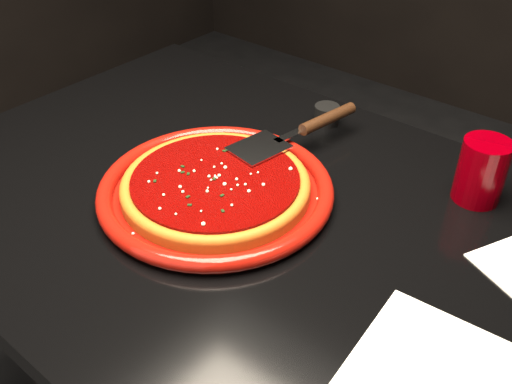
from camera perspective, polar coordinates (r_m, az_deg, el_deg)
table at (r=1.18m, az=-0.24°, el=-16.03°), size 1.20×0.80×0.75m
plate at (r=0.93m, az=-4.03°, el=0.27°), size 0.45×0.45×0.03m
pizza_crust at (r=0.93m, az=-4.05°, el=0.49°), size 0.36×0.36×0.02m
pizza_crust_rim at (r=0.92m, az=-4.07°, el=0.87°), size 0.36×0.36×0.02m
pizza_sauce at (r=0.92m, az=-4.08°, el=1.15°), size 0.32×0.32×0.01m
parmesan_dusting at (r=0.91m, az=-4.10°, el=1.55°), size 0.26×0.26×0.01m
basil_flecks at (r=0.91m, az=-4.10°, el=1.49°), size 0.24×0.24×0.00m
pizza_server at (r=1.02m, az=4.08°, el=6.12°), size 0.14×0.33×0.02m
cup at (r=0.97m, az=21.62°, el=1.97°), size 0.10×0.10×0.11m
napkin_a at (r=0.72m, az=17.47°, el=-16.61°), size 0.19×0.19×0.00m
ramekin at (r=1.14m, az=7.07°, el=7.69°), size 0.06×0.06×0.04m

